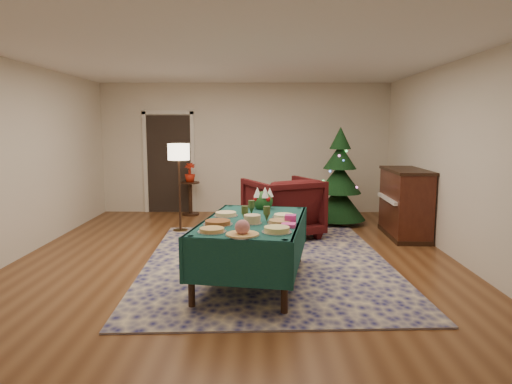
{
  "coord_description": "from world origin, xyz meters",
  "views": [
    {
      "loc": [
        0.34,
        -6.08,
        1.81
      ],
      "look_at": [
        0.27,
        -0.06,
        0.94
      ],
      "focal_mm": 32.0,
      "sensor_mm": 36.0,
      "label": 1
    }
  ],
  "objects_px": {
    "buffet_table": "(253,233)",
    "potted_plant": "(190,177)",
    "armchair": "(283,205)",
    "gift_box": "(290,219)",
    "piano": "(405,204)",
    "christmas_tree": "(339,181)",
    "side_table": "(190,199)",
    "floor_lamp": "(179,157)"
  },
  "relations": [
    {
      "from": "buffet_table",
      "to": "potted_plant",
      "type": "relative_size",
      "value": 5.3
    },
    {
      "from": "potted_plant",
      "to": "armchair",
      "type": "bearing_deg",
      "value": -46.07
    },
    {
      "from": "gift_box",
      "to": "piano",
      "type": "distance_m",
      "value": 3.22
    },
    {
      "from": "buffet_table",
      "to": "piano",
      "type": "xyz_separation_m",
      "value": [
        2.46,
        2.28,
        -0.05
      ]
    },
    {
      "from": "buffet_table",
      "to": "christmas_tree",
      "type": "distance_m",
      "value": 3.64
    },
    {
      "from": "gift_box",
      "to": "armchair",
      "type": "relative_size",
      "value": 0.11
    },
    {
      "from": "buffet_table",
      "to": "potted_plant",
      "type": "height_order",
      "value": "potted_plant"
    },
    {
      "from": "side_table",
      "to": "christmas_tree",
      "type": "xyz_separation_m",
      "value": [
        2.91,
        -0.81,
        0.48
      ]
    },
    {
      "from": "buffet_table",
      "to": "gift_box",
      "type": "height_order",
      "value": "gift_box"
    },
    {
      "from": "christmas_tree",
      "to": "piano",
      "type": "height_order",
      "value": "christmas_tree"
    },
    {
      "from": "side_table",
      "to": "piano",
      "type": "relative_size",
      "value": 0.52
    },
    {
      "from": "gift_box",
      "to": "floor_lamp",
      "type": "distance_m",
      "value": 3.33
    },
    {
      "from": "side_table",
      "to": "piano",
      "type": "bearing_deg",
      "value": -25.34
    },
    {
      "from": "buffet_table",
      "to": "side_table",
      "type": "xyz_separation_m",
      "value": [
        -1.36,
        4.09,
        -0.26
      ]
    },
    {
      "from": "gift_box",
      "to": "piano",
      "type": "bearing_deg",
      "value": 50.45
    },
    {
      "from": "armchair",
      "to": "christmas_tree",
      "type": "distance_m",
      "value": 1.56
    },
    {
      "from": "buffet_table",
      "to": "armchair",
      "type": "bearing_deg",
      "value": 78.57
    },
    {
      "from": "armchair",
      "to": "side_table",
      "type": "relative_size",
      "value": 1.58
    },
    {
      "from": "piano",
      "to": "potted_plant",
      "type": "bearing_deg",
      "value": 154.66
    },
    {
      "from": "floor_lamp",
      "to": "piano",
      "type": "xyz_separation_m",
      "value": [
        3.77,
        -0.32,
        -0.74
      ]
    },
    {
      "from": "floor_lamp",
      "to": "piano",
      "type": "relative_size",
      "value": 1.16
    },
    {
      "from": "buffet_table",
      "to": "piano",
      "type": "relative_size",
      "value": 1.58
    },
    {
      "from": "buffet_table",
      "to": "side_table",
      "type": "relative_size",
      "value": 3.0
    },
    {
      "from": "side_table",
      "to": "gift_box",
      "type": "bearing_deg",
      "value": -67.44
    },
    {
      "from": "gift_box",
      "to": "side_table",
      "type": "distance_m",
      "value": 4.66
    },
    {
      "from": "christmas_tree",
      "to": "buffet_table",
      "type": "bearing_deg",
      "value": -115.25
    },
    {
      "from": "gift_box",
      "to": "potted_plant",
      "type": "distance_m",
      "value": 4.64
    },
    {
      "from": "buffet_table",
      "to": "christmas_tree",
      "type": "height_order",
      "value": "christmas_tree"
    },
    {
      "from": "armchair",
      "to": "gift_box",
      "type": "bearing_deg",
      "value": 63.5
    },
    {
      "from": "floor_lamp",
      "to": "gift_box",
      "type": "bearing_deg",
      "value": -58.28
    },
    {
      "from": "piano",
      "to": "floor_lamp",
      "type": "bearing_deg",
      "value": 175.09
    },
    {
      "from": "floor_lamp",
      "to": "side_table",
      "type": "distance_m",
      "value": 1.77
    },
    {
      "from": "buffet_table",
      "to": "side_table",
      "type": "height_order",
      "value": "buffet_table"
    },
    {
      "from": "gift_box",
      "to": "side_table",
      "type": "bearing_deg",
      "value": 112.56
    },
    {
      "from": "floor_lamp",
      "to": "armchair",
      "type": "bearing_deg",
      "value": -12.51
    },
    {
      "from": "potted_plant",
      "to": "buffet_table",
      "type": "bearing_deg",
      "value": -71.63
    },
    {
      "from": "armchair",
      "to": "piano",
      "type": "relative_size",
      "value": 0.83
    },
    {
      "from": "gift_box",
      "to": "potted_plant",
      "type": "bearing_deg",
      "value": 112.56
    },
    {
      "from": "buffet_table",
      "to": "floor_lamp",
      "type": "distance_m",
      "value": 3.0
    },
    {
      "from": "buffet_table",
      "to": "potted_plant",
      "type": "bearing_deg",
      "value": 108.37
    },
    {
      "from": "gift_box",
      "to": "floor_lamp",
      "type": "height_order",
      "value": "floor_lamp"
    },
    {
      "from": "floor_lamp",
      "to": "side_table",
      "type": "xyz_separation_m",
      "value": [
        -0.05,
        1.49,
        -0.96
      ]
    }
  ]
}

